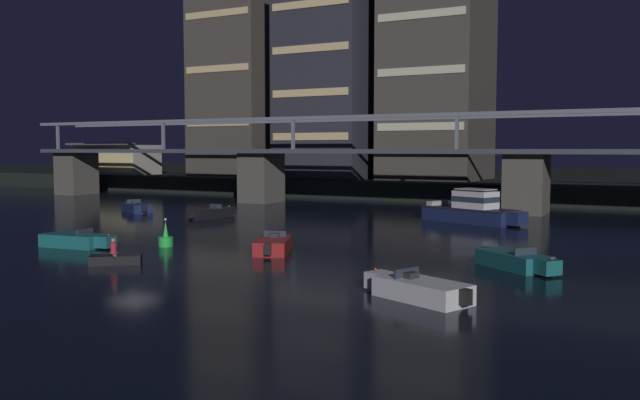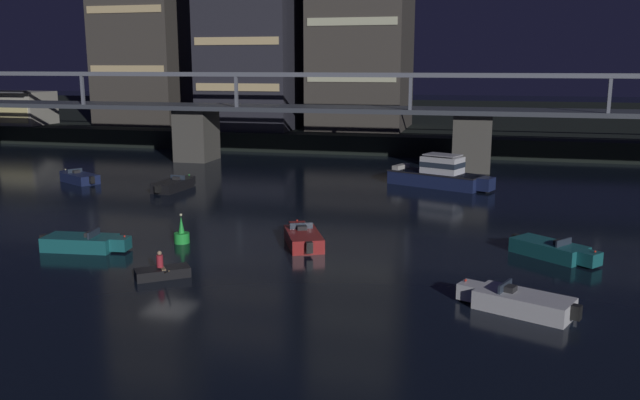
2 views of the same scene
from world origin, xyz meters
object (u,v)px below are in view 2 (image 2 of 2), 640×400
at_px(speedboat_near_right, 552,250).
at_px(channel_buoy, 182,235).
at_px(speedboat_far_left, 174,185).
at_px(speedboat_mid_right, 84,243).
at_px(speedboat_mid_left, 519,302).
at_px(speedboat_mid_center, 303,238).
at_px(river_bridge, 327,124).
at_px(dinghy_with_paddler, 162,272).
at_px(waterfront_pavilion, 6,107).
at_px(speedboat_near_center, 79,178).
at_px(cabin_cruiser_near_left, 439,174).
at_px(tower_west_tall, 251,19).

relative_size(speedboat_near_right, channel_buoy, 2.63).
bearing_deg(speedboat_far_left, speedboat_mid_right, -79.55).
height_order(speedboat_near_right, speedboat_mid_left, same).
bearing_deg(channel_buoy, speedboat_near_right, 5.86).
height_order(speedboat_mid_left, speedboat_mid_center, same).
distance_m(river_bridge, dinghy_with_paddler, 38.21).
bearing_deg(speedboat_mid_center, river_bridge, 100.85).
bearing_deg(channel_buoy, dinghy_with_paddler, -72.77).
height_order(speedboat_mid_right, dinghy_with_paddler, dinghy_with_paddler).
bearing_deg(waterfront_pavilion, dinghy_with_paddler, -45.66).
distance_m(speedboat_near_right, channel_buoy, 20.84).
xyz_separation_m(speedboat_near_center, speedboat_mid_center, (24.74, -15.15, 0.00)).
distance_m(cabin_cruiser_near_left, speedboat_near_center, 31.50).
bearing_deg(speedboat_near_center, waterfront_pavilion, 136.81).
bearing_deg(speedboat_mid_left, speedboat_mid_right, 170.44).
relative_size(waterfront_pavilion, speedboat_far_left, 2.37).
xyz_separation_m(tower_west_tall, waterfront_pavilion, (-34.80, -2.28, -11.30)).
xyz_separation_m(speedboat_near_right, speedboat_mid_center, (-13.75, -0.83, 0.00)).
xyz_separation_m(speedboat_mid_left, dinghy_with_paddler, (-16.72, 0.49, -0.14)).
bearing_deg(dinghy_with_paddler, speedboat_mid_center, 55.72).
bearing_deg(speedboat_mid_right, speedboat_near_right, 10.79).
relative_size(river_bridge, speedboat_mid_left, 18.50).
xyz_separation_m(tower_west_tall, speedboat_far_left, (4.08, -30.85, -15.32)).
relative_size(tower_west_tall, dinghy_with_paddler, 10.01).
distance_m(river_bridge, tower_west_tall, 22.51).
height_order(river_bridge, tower_west_tall, tower_west_tall).
bearing_deg(speedboat_mid_left, river_bridge, 114.45).
xyz_separation_m(speedboat_far_left, dinghy_with_paddler, (9.89, -21.34, -0.14)).
height_order(tower_west_tall, cabin_cruiser_near_left, tower_west_tall).
bearing_deg(waterfront_pavilion, tower_west_tall, 3.74).
bearing_deg(speedboat_near_center, speedboat_mid_right, -55.68).
bearing_deg(cabin_cruiser_near_left, speedboat_mid_center, -106.72).
height_order(speedboat_near_right, speedboat_mid_right, same).
xyz_separation_m(speedboat_mid_right, channel_buoy, (4.68, 2.71, 0.06)).
relative_size(cabin_cruiser_near_left, dinghy_with_paddler, 3.37).
xyz_separation_m(speedboat_far_left, channel_buoy, (7.98, -15.19, 0.06)).
relative_size(tower_west_tall, cabin_cruiser_near_left, 2.97).
height_order(speedboat_mid_left, speedboat_mid_right, same).
distance_m(speedboat_near_center, speedboat_mid_center, 29.01).
distance_m(river_bridge, speedboat_mid_left, 42.45).
height_order(tower_west_tall, channel_buoy, tower_west_tall).
bearing_deg(river_bridge, speedboat_mid_left, -65.55).
bearing_deg(speedboat_mid_center, speedboat_far_left, 137.12).
relative_size(river_bridge, speedboat_near_center, 19.13).
distance_m(river_bridge, speedboat_mid_right, 35.26).
relative_size(speedboat_near_center, speedboat_near_right, 1.05).
distance_m(speedboat_far_left, channel_buoy, 17.16).
height_order(tower_west_tall, waterfront_pavilion, tower_west_tall).
bearing_deg(cabin_cruiser_near_left, tower_west_tall, 136.56).
relative_size(speedboat_mid_left, speedboat_far_left, 0.96).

